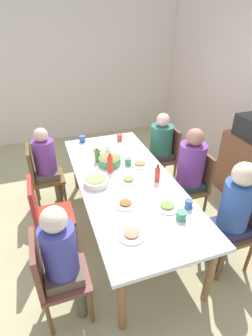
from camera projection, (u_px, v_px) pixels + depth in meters
The scene contains 32 objects.
ground_plane at pixel (126, 229), 3.28m from camera, with size 7.20×7.20×0.00m, color tan.
wall_left at pixel (75, 72), 5.09m from camera, with size 0.12×4.35×2.60m, color silver.
dining_table at pixel (126, 185), 2.93m from camera, with size 2.40×1.02×0.74m.
chair_0 at pixel (194, 182), 3.26m from camera, with size 0.40×0.40×0.90m.
person_0 at pixel (190, 168), 3.12m from camera, with size 0.31×0.31×1.23m.
chair_1 at pixel (54, 275), 2.13m from camera, with size 0.40×0.40×0.90m.
person_1 at pixel (62, 256), 2.05m from camera, with size 0.30×0.30×1.18m.
chair_2 at pixel (41, 174), 3.42m from camera, with size 0.40×0.40×0.90m.
person_2 at pixel (47, 162), 3.36m from camera, with size 0.30×0.30×1.14m.
chair_3 at pixel (46, 213), 2.77m from camera, with size 0.40×0.40×0.90m.
chair_4 at pixel (237, 225), 2.62m from camera, with size 0.40×0.40×0.90m.
person_4 at pixel (234, 209), 2.47m from camera, with size 0.30×0.30×1.24m.
chair_5 at pixel (165, 153), 3.91m from camera, with size 0.40×0.40×0.90m.
person_5 at pixel (161, 144), 3.79m from camera, with size 0.32×0.32×1.13m.
plate_0 at pixel (126, 203), 2.53m from camera, with size 0.22×0.22×0.04m.
plate_1 at pixel (131, 234), 2.18m from camera, with size 0.24×0.24×0.04m.
plate_2 at pixel (128, 180), 2.88m from camera, with size 0.21×0.21×0.04m.
plate_3 at pixel (140, 164), 3.17m from camera, with size 0.24×0.24×0.04m.
plate_4 at pixel (98, 150), 3.48m from camera, with size 0.25×0.25×0.04m.
plate_5 at pixel (167, 206), 2.49m from camera, with size 0.24×0.24×0.04m.
bowl_0 at pixel (110, 160), 3.15m from camera, with size 0.26×0.26×0.11m.
bowl_1 at pixel (96, 181), 2.80m from camera, with size 0.28×0.28×0.09m.
cup_0 at pixel (82, 139), 3.69m from camera, with size 0.12×0.09×0.09m.
cup_1 at pixel (128, 162), 3.16m from camera, with size 0.11×0.08×0.08m.
cup_2 at pixel (181, 216), 2.34m from camera, with size 0.13×0.09×0.08m.
cup_3 at pixel (108, 148), 3.45m from camera, with size 0.12×0.08×0.08m.
cup_4 at pixel (189, 204), 2.47m from camera, with size 0.11×0.07×0.09m.
cup_5 at pixel (120, 137), 3.73m from camera, with size 0.11×0.08×0.10m.
bottle_0 at pixel (97, 155), 3.20m from camera, with size 0.07×0.07×0.19m.
bottle_1 at pixel (110, 163), 2.98m from camera, with size 0.06×0.06×0.24m.
bottle_2 at pixel (157, 174), 2.83m from camera, with size 0.06×0.06×0.20m.
side_cabinet at pixel (246, 168), 3.68m from camera, with size 0.70×0.44×0.90m, color #955A3F.
Camera 1 is at (2.29, -0.78, 2.35)m, focal length 28.31 mm.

